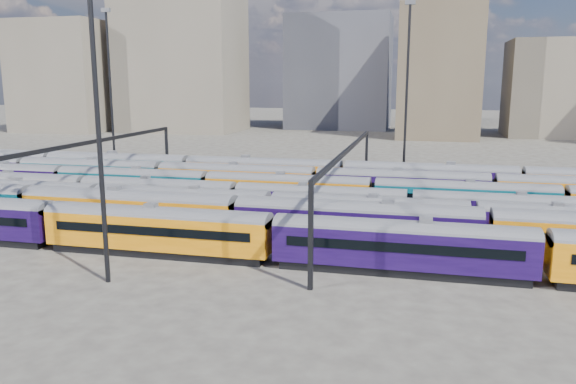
% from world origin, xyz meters
% --- Properties ---
extents(ground, '(500.00, 500.00, 0.00)m').
position_xyz_m(ground, '(0.00, 0.00, 0.00)').
color(ground, '#3D3833').
rests_on(ground, ground).
extents(rake_0, '(102.00, 2.99, 5.03)m').
position_xyz_m(rake_0, '(-4.36, -15.00, 2.64)').
color(rake_0, black).
rests_on(rake_0, ground).
extents(rake_1, '(152.00, 3.17, 5.35)m').
position_xyz_m(rake_1, '(12.03, -10.00, 2.81)').
color(rake_1, black).
rests_on(rake_1, ground).
extents(rake_2, '(114.86, 2.80, 4.71)m').
position_xyz_m(rake_2, '(3.01, -5.00, 2.47)').
color(rake_2, black).
rests_on(rake_2, ground).
extents(rake_3, '(111.83, 2.73, 4.58)m').
position_xyz_m(rake_3, '(16.44, 0.00, 2.40)').
color(rake_3, black).
rests_on(rake_3, ground).
extents(rake_4, '(118.65, 2.89, 4.87)m').
position_xyz_m(rake_4, '(12.24, 5.00, 2.56)').
color(rake_4, black).
rests_on(rake_4, ground).
extents(rake_5, '(124.58, 3.04, 5.12)m').
position_xyz_m(rake_5, '(-16.11, 10.00, 2.69)').
color(rake_5, black).
rests_on(rake_5, ground).
extents(rake_6, '(130.91, 3.19, 5.38)m').
position_xyz_m(rake_6, '(-14.41, 15.00, 2.83)').
color(rake_6, black).
rests_on(rake_6, ground).
extents(gantry_1, '(0.35, 40.35, 8.03)m').
position_xyz_m(gantry_1, '(-20.00, 0.00, 6.79)').
color(gantry_1, black).
rests_on(gantry_1, ground).
extents(gantry_2, '(0.35, 40.35, 8.03)m').
position_xyz_m(gantry_2, '(10.00, 0.00, 6.79)').
color(gantry_2, black).
rests_on(gantry_2, ground).
extents(mast_1, '(1.40, 0.50, 25.60)m').
position_xyz_m(mast_1, '(-30.00, 22.00, 13.97)').
color(mast_1, black).
rests_on(mast_1, ground).
extents(mast_2, '(1.40, 0.50, 25.60)m').
position_xyz_m(mast_2, '(-5.00, -22.00, 13.97)').
color(mast_2, black).
rests_on(mast_2, ground).
extents(mast_3, '(1.40, 0.50, 25.60)m').
position_xyz_m(mast_3, '(15.00, 24.00, 13.97)').
color(mast_3, black).
rests_on(mast_3, ground).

